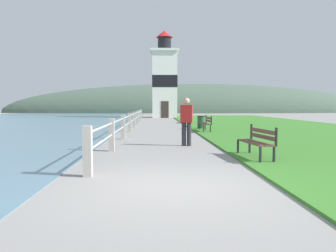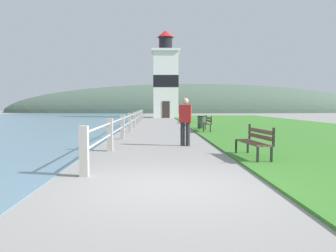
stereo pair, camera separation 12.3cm
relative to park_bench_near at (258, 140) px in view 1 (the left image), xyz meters
The scene contains 10 objects.
ground_plane 3.99m from the park_bench_near, 129.20° to the right, with size 160.00×160.00×0.00m, color gray.
grass_verge 14.42m from the park_bench_near, 68.05° to the left, with size 12.00×49.30×0.06m.
seawall_railing 12.18m from the park_bench_near, 110.61° to the left, with size 0.18×27.12×1.08m.
park_bench_near is the anchor object (origin of this frame).
park_bench_midway 9.43m from the park_bench_near, 89.78° to the left, with size 0.47×1.86×0.94m.
park_bench_far 18.77m from the park_bench_near, 89.98° to the left, with size 0.66×1.68×0.94m.
lighthouse 31.82m from the park_bench_near, 93.02° to the left, with size 3.42×3.42×10.62m.
person_strolling 3.55m from the park_bench_near, 118.77° to the left, with size 0.48×0.33×1.78m.
trash_bin 11.47m from the park_bench_near, 89.68° to the left, with size 0.54×0.54×0.84m.
distant_hillside 60.06m from the park_bench_near, 84.75° to the left, with size 80.00×16.00×12.00m.
Camera 1 is at (-0.37, -5.91, 1.51)m, focal length 35.00 mm.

